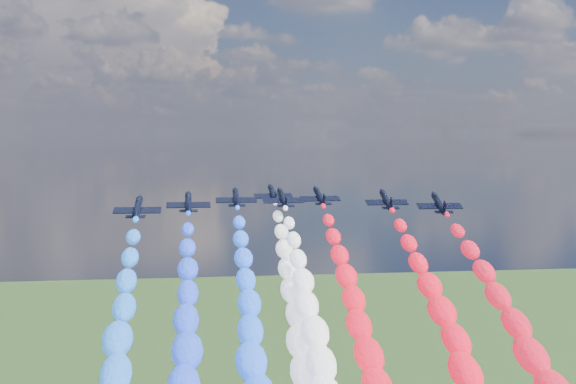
{
  "coord_description": "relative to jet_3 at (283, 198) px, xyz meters",
  "views": [
    {
      "loc": [
        -20.4,
        -160.44,
        107.09
      ],
      "look_at": [
        0.0,
        4.0,
        94.39
      ],
      "focal_mm": 46.73,
      "sensor_mm": 36.0,
      "label": 1
    }
  ],
  "objects": [
    {
      "name": "jet_5",
      "position": [
        9.3,
        3.96,
        0.0
      ],
      "size": [
        10.29,
        13.51,
        6.81
      ],
      "primitive_type": null,
      "rotation": [
        0.33,
        0.0,
        0.06
      ],
      "color": "black"
    },
    {
      "name": "trail_2",
      "position": [
        -10.69,
        -46.54,
        -23.26
      ],
      "size": [
        6.79,
        94.69,
        49.78
      ],
      "primitive_type": null,
      "color": "blue"
    },
    {
      "name": "jet_7",
      "position": [
        31.58,
        -17.44,
        0.0
      ],
      "size": [
        10.33,
        13.54,
        6.81
      ],
      "primitive_type": null,
      "rotation": [
        0.33,
        0.0,
        -0.07
      ],
      "color": "black"
    },
    {
      "name": "jet_4",
      "position": [
        -0.96,
        13.19,
        0.0
      ],
      "size": [
        10.05,
        13.34,
        6.81
      ],
      "primitive_type": null,
      "rotation": [
        0.33,
        0.0,
        0.04
      ],
      "color": "black"
    },
    {
      "name": "jet_1",
      "position": [
        -21.63,
        -8.38,
        0.0
      ],
      "size": [
        9.63,
        13.04,
        6.81
      ],
      "primitive_type": null,
      "rotation": [
        0.33,
        0.0,
        0.01
      ],
      "color": "black"
    },
    {
      "name": "jet_0",
      "position": [
        -31.72,
        -18.63,
        0.0
      ],
      "size": [
        9.88,
        13.22,
        6.81
      ],
      "primitive_type": null,
      "rotation": [
        0.33,
        0.0,
        -0.03
      ],
      "color": "black"
    },
    {
      "name": "trail_4",
      "position": [
        -0.96,
        -35.85,
        -23.26
      ],
      "size": [
        6.79,
        94.69,
        49.78
      ],
      "primitive_type": null,
      "color": "white"
    },
    {
      "name": "trail_5",
      "position": [
        9.3,
        -45.07,
        -23.26
      ],
      "size": [
        6.79,
        94.69,
        49.78
      ],
      "primitive_type": null,
      "color": "red"
    },
    {
      "name": "jet_6",
      "position": [
        22.63,
        -7.53,
        0.0
      ],
      "size": [
        9.74,
        13.12,
        6.81
      ],
      "primitive_type": null,
      "rotation": [
        0.33,
        0.0,
        -0.02
      ],
      "color": "black"
    },
    {
      "name": "jet_2",
      "position": [
        -10.69,
        2.5,
        0.0
      ],
      "size": [
        9.62,
        13.03,
        6.81
      ],
      "primitive_type": null,
      "rotation": [
        0.33,
        0.0,
        -0.01
      ],
      "color": "black"
    },
    {
      "name": "jet_3",
      "position": [
        0.0,
        0.0,
        0.0
      ],
      "size": [
        10.21,
        13.45,
        6.81
      ],
      "primitive_type": null,
      "rotation": [
        0.33,
        0.0,
        0.06
      ],
      "color": "black"
    },
    {
      "name": "trail_3",
      "position": [
        -0.0,
        -49.04,
        -23.26
      ],
      "size": [
        6.79,
        94.69,
        49.78
      ],
      "primitive_type": null,
      "color": "white"
    },
    {
      "name": "trail_6",
      "position": [
        22.63,
        -56.57,
        -23.26
      ],
      "size": [
        6.79,
        94.69,
        49.78
      ],
      "primitive_type": null,
      "color": "red"
    },
    {
      "name": "trail_1",
      "position": [
        -21.63,
        -57.42,
        -23.26
      ],
      "size": [
        6.79,
        94.69,
        49.78
      ],
      "primitive_type": null,
      "color": "blue"
    }
  ]
}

